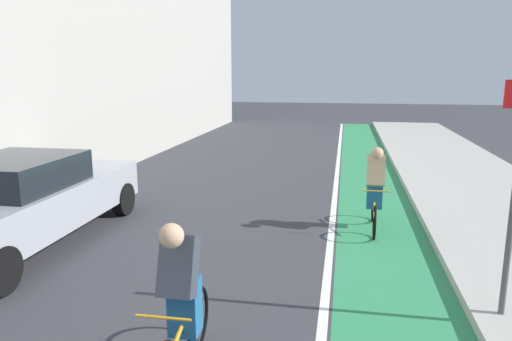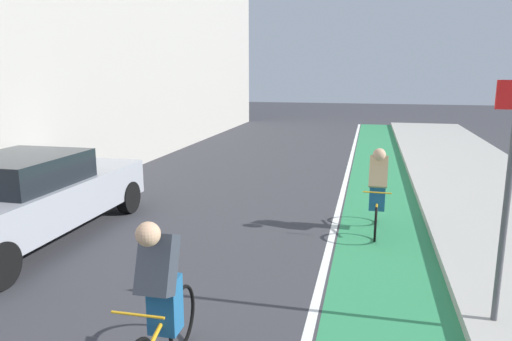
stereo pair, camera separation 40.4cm
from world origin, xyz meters
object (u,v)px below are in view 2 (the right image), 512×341
cyclist_trailing (378,187)px  street_sign_post (510,178)px  parked_sedan_silver (30,196)px  cyclist_mid (160,299)px

cyclist_trailing → street_sign_post: (1.28, -3.23, 0.94)m
parked_sedan_silver → street_sign_post: bearing=-10.9°
street_sign_post → cyclist_trailing: bearing=111.5°
parked_sedan_silver → cyclist_trailing: (5.83, 1.86, 0.06)m
parked_sedan_silver → street_sign_post: (7.10, -1.37, 0.99)m
cyclist_mid → cyclist_trailing: bearing=67.5°
parked_sedan_silver → cyclist_mid: 4.85m
cyclist_trailing → street_sign_post: street_sign_post is taller
parked_sedan_silver → cyclist_trailing: size_ratio=2.87×
cyclist_trailing → cyclist_mid: bearing=-112.5°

